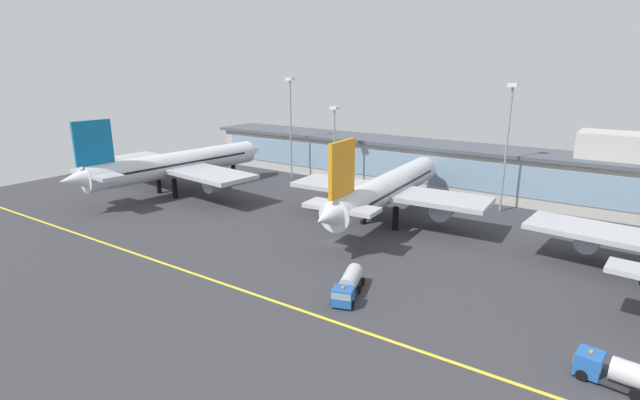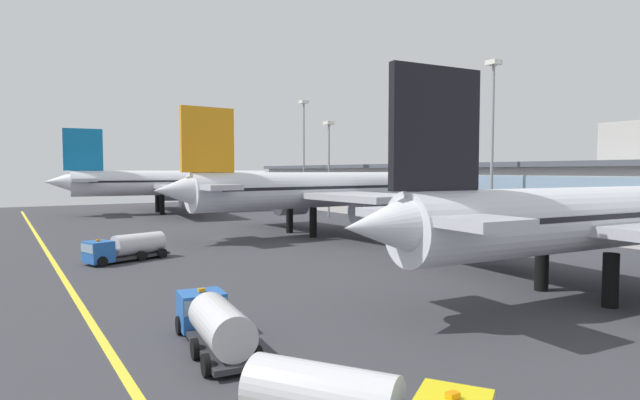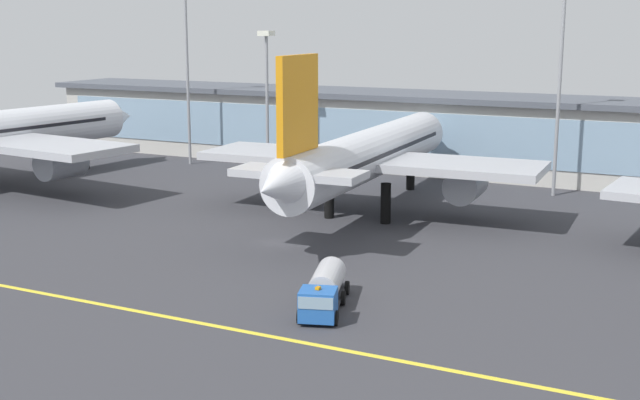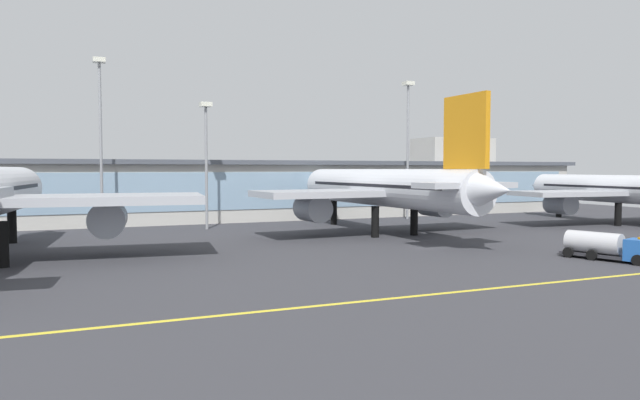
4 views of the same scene
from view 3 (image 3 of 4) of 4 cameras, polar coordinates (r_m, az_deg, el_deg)
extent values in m
plane|color=#38383D|center=(82.22, -2.91, -2.95)|extent=(180.83, 180.83, 0.00)
cube|color=yellow|center=(64.85, -12.62, -7.33)|extent=(144.66, 0.50, 0.01)
cube|color=beige|center=(123.22, 7.85, 4.39)|extent=(129.16, 12.00, 10.39)
cube|color=#84A3BC|center=(117.49, 6.89, 4.31)|extent=(123.99, 0.20, 6.65)
cube|color=#4C515B|center=(122.63, 7.92, 6.98)|extent=(132.16, 14.00, 0.80)
cylinder|color=black|center=(128.58, -15.68, 3.04)|extent=(1.10, 1.10, 4.51)
cone|color=silver|center=(132.62, -13.55, 5.50)|extent=(5.87, 5.62, 5.35)
cube|color=#84A3BC|center=(130.18, -14.67, 5.77)|extent=(4.63, 4.38, 1.69)
cylinder|color=#999EA8|center=(109.09, -17.18, 2.43)|extent=(4.54, 6.08, 3.95)
cylinder|color=black|center=(92.29, 0.63, 0.11)|extent=(1.10, 1.10, 4.38)
cylinder|color=black|center=(89.99, 4.49, -0.24)|extent=(1.10, 1.10, 4.38)
cylinder|color=black|center=(108.85, 6.18, 1.85)|extent=(1.10, 1.10, 4.38)
cylinder|color=silver|center=(93.32, 3.30, 3.13)|extent=(7.69, 41.86, 5.48)
cone|color=silver|center=(114.45, 7.23, 4.67)|extent=(5.46, 5.20, 5.21)
cone|color=silver|center=(72.67, -2.96, 0.95)|extent=(4.97, 6.27, 4.66)
cube|color=#84A3BC|center=(111.18, 6.76, 4.97)|extent=(4.31, 4.05, 1.64)
cube|color=black|center=(93.26, 3.30, 3.37)|extent=(7.39, 35.21, 0.44)
cube|color=#B7BAC1|center=(93.42, 3.29, 2.71)|extent=(38.78, 12.02, 0.88)
cylinder|color=#999EA8|center=(99.30, -2.23, 2.00)|extent=(4.12, 5.61, 3.84)
cylinder|color=#999EA8|center=(92.13, 9.87, 1.06)|extent=(4.12, 5.61, 3.84)
cube|color=orange|center=(75.66, -1.51, 6.53)|extent=(1.06, 7.52, 8.77)
cube|color=#B7BAC1|center=(76.50, -1.48, 1.83)|extent=(12.48, 5.23, 0.70)
cylinder|color=black|center=(60.16, 1.07, -8.02)|extent=(0.63, 1.14, 1.10)
cylinder|color=black|center=(60.53, -1.40, -7.89)|extent=(0.63, 1.14, 1.10)
cylinder|color=black|center=(64.37, 1.59, -6.67)|extent=(0.63, 1.14, 1.10)
cylinder|color=black|center=(64.72, -0.71, -6.56)|extent=(0.63, 1.14, 1.10)
cylinder|color=black|center=(66.75, 1.85, -5.99)|extent=(0.63, 1.14, 1.10)
cylinder|color=black|center=(67.08, -0.37, -5.89)|extent=(0.63, 1.14, 1.10)
cube|color=#2D2D33|center=(64.40, 0.41, -6.75)|extent=(4.58, 7.91, 0.30)
cube|color=#235BB2|center=(60.30, -0.13, -7.11)|extent=(3.20, 3.03, 2.20)
cube|color=#84A3BC|center=(60.14, -0.13, -6.68)|extent=(3.13, 3.09, 0.88)
cylinder|color=silver|center=(64.50, 0.48, -5.50)|extent=(3.93, 6.02, 2.30)
cube|color=orange|center=(59.91, -0.13, -6.01)|extent=(0.30, 0.40, 0.20)
cylinder|color=gray|center=(117.91, -3.61, 6.35)|extent=(0.44, 0.44, 19.41)
cube|color=silver|center=(117.37, -3.68, 11.24)|extent=(1.80, 1.80, 0.70)
cylinder|color=gray|center=(107.05, 15.94, 6.97)|extent=(0.44, 0.44, 25.41)
cylinder|color=gray|center=(128.58, -8.99, 8.10)|extent=(0.44, 0.44, 25.74)
camera|label=1|loc=(9.67, 86.22, 65.12)|focal=26.95mm
camera|label=2|loc=(53.74, 61.63, -6.55)|focal=28.90mm
camera|label=4|loc=(79.16, -54.80, -1.52)|focal=32.15mm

